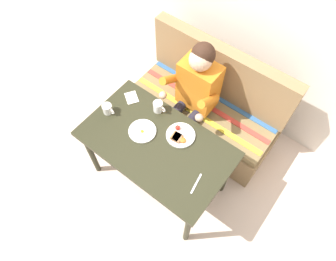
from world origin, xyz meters
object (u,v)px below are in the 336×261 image
object	(u,v)px
table	(157,148)
coffee_mug_second	(108,109)
napkin	(132,98)
fork	(196,184)
couch	(206,109)
plate_eggs	(142,131)
coffee_mug	(158,107)
person	(194,91)
plate_breakfast	(180,135)

from	to	relation	value
table	coffee_mug_second	world-z (taller)	coffee_mug_second
table	napkin	bearing A→B (deg)	154.41
table	fork	xyz separation A→B (m)	(0.44, -0.09, 0.08)
couch	plate_eggs	world-z (taller)	couch
plate_eggs	coffee_mug	xyz separation A→B (m)	(-0.03, 0.24, 0.04)
napkin	fork	bearing A→B (deg)	-18.63
person	coffee_mug_second	distance (m)	0.75
person	napkin	world-z (taller)	person
fork	coffee_mug	bearing A→B (deg)	142.08
table	coffee_mug_second	bearing A→B (deg)	-178.23
person	coffee_mug_second	size ratio (longest dim) A/B	10.27
napkin	fork	xyz separation A→B (m)	(0.89, -0.30, -0.00)
coffee_mug	table	bearing A→B (deg)	-54.26
coffee_mug	couch	bearing A→B (deg)	70.46
person	plate_breakfast	xyz separation A→B (m)	(0.17, -0.43, 0.00)
person	napkin	distance (m)	0.54
coffee_mug	napkin	xyz separation A→B (m)	(-0.26, -0.04, -0.05)
plate_eggs	napkin	xyz separation A→B (m)	(-0.29, 0.20, -0.01)
table	coffee_mug	bearing A→B (deg)	125.74
couch	napkin	size ratio (longest dim) A/B	11.49
coffee_mug_second	coffee_mug	bearing A→B (deg)	40.17
plate_breakfast	fork	xyz separation A→B (m)	(0.33, -0.25, -0.01)
couch	coffee_mug	world-z (taller)	couch
table	coffee_mug_second	size ratio (longest dim) A/B	10.17
couch	coffee_mug_second	size ratio (longest dim) A/B	12.20
napkin	coffee_mug	bearing A→B (deg)	8.68
person	coffee_mug	bearing A→B (deg)	-109.95
table	couch	bearing A→B (deg)	90.00
couch	fork	world-z (taller)	couch
coffee_mug	napkin	distance (m)	0.27
plate_eggs	napkin	bearing A→B (deg)	145.45
table	plate_eggs	size ratio (longest dim) A/B	5.41
table	napkin	size ratio (longest dim) A/B	9.57
coffee_mug	napkin	world-z (taller)	coffee_mug
plate_breakfast	coffee_mug	size ratio (longest dim) A/B	1.96
table	napkin	distance (m)	0.50
coffee_mug	coffee_mug_second	bearing A→B (deg)	-139.83
person	napkin	bearing A→B (deg)	-135.55
plate_eggs	coffee_mug_second	world-z (taller)	coffee_mug_second
coffee_mug	coffee_mug_second	world-z (taller)	coffee_mug
plate_eggs	coffee_mug_second	bearing A→B (deg)	-175.56
person	fork	size ratio (longest dim) A/B	7.13
plate_eggs	napkin	distance (m)	0.35
plate_eggs	person	bearing A→B (deg)	80.92
person	coffee_mug_second	xyz separation A→B (m)	(-0.44, -0.61, 0.03)
fork	coffee_mug_second	bearing A→B (deg)	166.26
table	couch	xyz separation A→B (m)	(0.00, 0.76, -0.32)
plate_eggs	coffee_mug	distance (m)	0.25
napkin	fork	size ratio (longest dim) A/B	0.74
plate_breakfast	coffee_mug	bearing A→B (deg)	162.45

